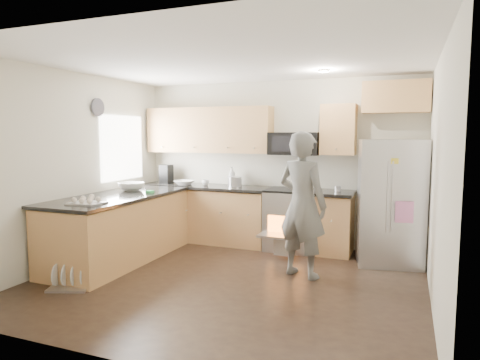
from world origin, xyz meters
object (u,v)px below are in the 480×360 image
at_px(person, 302,205).
at_px(dish_rack, 71,281).
at_px(stove_range, 292,206).
at_px(refrigerator, 390,202).

bearing_deg(person, dish_rack, 50.13).
distance_m(stove_range, refrigerator, 1.45).
distance_m(refrigerator, person, 1.36).
bearing_deg(dish_rack, person, 30.17).
relative_size(refrigerator, person, 0.94).
bearing_deg(refrigerator, dish_rack, -155.50).
bearing_deg(stove_range, person, -69.95).
distance_m(stove_range, person, 1.27).
height_order(stove_range, dish_rack, stove_range).
distance_m(refrigerator, dish_rack, 4.16).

